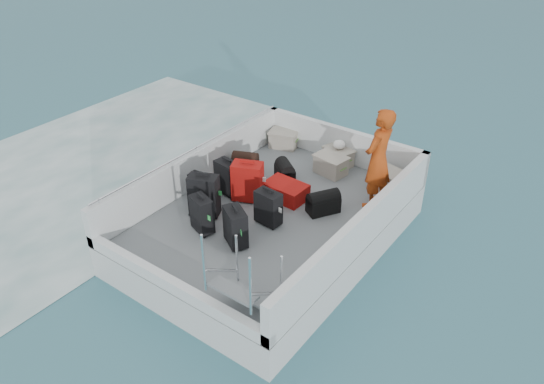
{
  "coord_description": "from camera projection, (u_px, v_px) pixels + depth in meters",
  "views": [
    {
      "loc": [
        4.54,
        -6.19,
        5.83
      ],
      "look_at": [
        -0.04,
        0.07,
        1.0
      ],
      "focal_mm": 35.0,
      "sensor_mm": 36.0,
      "label": 1
    }
  ],
  "objects": [
    {
      "name": "deck",
      "position": [
        272.0,
        213.0,
        9.27
      ],
      "size": [
        3.3,
        4.7,
        0.02
      ],
      "primitive_type": "cube",
      "color": "slate",
      "rests_on": "ferry_hull"
    },
    {
      "name": "ground",
      "position": [
        272.0,
        241.0,
        9.59
      ],
      "size": [
        160.0,
        160.0,
        0.0
      ],
      "primitive_type": "plane",
      "color": "navy",
      "rests_on": "ground"
    },
    {
      "name": "wake_foam",
      "position": [
        101.0,
        165.0,
        12.0
      ],
      "size": [
        10.0,
        10.0,
        0.0
      ],
      "primitive_type": "plane",
      "color": "white",
      "rests_on": "ground"
    },
    {
      "name": "suitcase_7",
      "position": [
        268.0,
        208.0,
        8.83
      ],
      "size": [
        0.46,
        0.29,
        0.62
      ],
      "primitive_type": "cube",
      "rotation": [
        0.0,
        0.0,
        -0.08
      ],
      "color": "black",
      "rests_on": "deck"
    },
    {
      "name": "suitcase_5",
      "position": [
        248.0,
        182.0,
        9.44
      ],
      "size": [
        0.62,
        0.51,
        0.73
      ],
      "primitive_type": "cube",
      "rotation": [
        0.0,
        0.0,
        0.41
      ],
      "color": "#B3100D",
      "rests_on": "deck"
    },
    {
      "name": "passenger",
      "position": [
        378.0,
        159.0,
        9.02
      ],
      "size": [
        0.49,
        0.71,
        1.83
      ],
      "primitive_type": "imported",
      "rotation": [
        0.0,
        0.0,
        -1.65
      ],
      "color": "#ED5316",
      "rests_on": "deck"
    },
    {
      "name": "duffel_0",
      "position": [
        245.0,
        164.0,
        10.43
      ],
      "size": [
        0.57,
        0.47,
        0.32
      ],
      "primitive_type": null,
      "rotation": [
        0.0,
        0.0,
        0.39
      ],
      "color": "black",
      "rests_on": "deck"
    },
    {
      "name": "suitcase_3",
      "position": [
        202.0,
        215.0,
        8.65
      ],
      "size": [
        0.47,
        0.37,
        0.64
      ],
      "primitive_type": "cube",
      "rotation": [
        0.0,
        0.0,
        -0.33
      ],
      "color": "black",
      "rests_on": "deck"
    },
    {
      "name": "crate_2",
      "position": [
        338.0,
        157.0,
        10.66
      ],
      "size": [
        0.64,
        0.53,
        0.33
      ],
      "primitive_type": "cube",
      "rotation": [
        0.0,
        0.0,
        -0.3
      ],
      "color": "#A69C90",
      "rests_on": "deck"
    },
    {
      "name": "white_bag",
      "position": [
        339.0,
        146.0,
        10.52
      ],
      "size": [
        0.24,
        0.24,
        0.18
      ],
      "primitive_type": "ellipsoid",
      "color": "white",
      "rests_on": "crate_2"
    },
    {
      "name": "suitcase_2",
      "position": [
        228.0,
        178.0,
        9.66
      ],
      "size": [
        0.48,
        0.33,
        0.65
      ],
      "primitive_type": "cube",
      "rotation": [
        0.0,
        0.0,
        -0.14
      ],
      "color": "black",
      "rests_on": "deck"
    },
    {
      "name": "suitcase_8",
      "position": [
        286.0,
        191.0,
        9.6
      ],
      "size": [
        0.77,
        0.53,
        0.3
      ],
      "primitive_type": "cube",
      "rotation": [
        0.0,
        0.0,
        1.53
      ],
      "color": "#B3100D",
      "rests_on": "deck"
    },
    {
      "name": "duffel_2",
      "position": [
        323.0,
        204.0,
        9.21
      ],
      "size": [
        0.54,
        0.63,
        0.32
      ],
      "primitive_type": null,
      "rotation": [
        0.0,
        0.0,
        1.02
      ],
      "color": "black",
      "rests_on": "deck"
    },
    {
      "name": "deck_fittings",
      "position": [
        277.0,
        210.0,
        8.68
      ],
      "size": [
        3.6,
        5.0,
        0.9
      ],
      "color": "silver",
      "rests_on": "deck"
    },
    {
      "name": "yellow_bag",
      "position": [
        397.0,
        186.0,
        9.82
      ],
      "size": [
        0.28,
        0.26,
        0.22
      ],
      "primitive_type": "ellipsoid",
      "color": "gold",
      "rests_on": "deck"
    },
    {
      "name": "suitcase_6",
      "position": [
        235.0,
        227.0,
        8.35
      ],
      "size": [
        0.54,
        0.47,
        0.64
      ],
      "primitive_type": "cube",
      "rotation": [
        0.0,
        0.0,
        -0.54
      ],
      "color": "black",
      "rests_on": "deck"
    },
    {
      "name": "crate_1",
      "position": [
        331.0,
        165.0,
        10.35
      ],
      "size": [
        0.64,
        0.49,
        0.35
      ],
      "primitive_type": "cube",
      "rotation": [
        0.0,
        0.0,
        -0.16
      ],
      "color": "#A69C90",
      "rests_on": "deck"
    },
    {
      "name": "crate_3",
      "position": [
        389.0,
        181.0,
        9.83
      ],
      "size": [
        0.67,
        0.53,
        0.36
      ],
      "primitive_type": "cube",
      "rotation": [
        0.0,
        0.0,
        -0.23
      ],
      "color": "#A69C90",
      "rests_on": "deck"
    },
    {
      "name": "suitcase_0",
      "position": [
        204.0,
        196.0,
        9.01
      ],
      "size": [
        0.57,
        0.46,
        0.77
      ],
      "primitive_type": "cube",
      "rotation": [
        0.0,
        0.0,
        0.41
      ],
      "color": "black",
      "rests_on": "deck"
    },
    {
      "name": "ferry_hull",
      "position": [
        272.0,
        228.0,
        9.44
      ],
      "size": [
        3.6,
        5.0,
        0.6
      ],
      "primitive_type": "cube",
      "color": "silver",
      "rests_on": "ground"
    },
    {
      "name": "suitcase_1",
      "position": [
        200.0,
        188.0,
        9.45
      ],
      "size": [
        0.38,
        0.25,
        0.55
      ],
      "primitive_type": "cube",
      "rotation": [
        0.0,
        0.0,
        0.11
      ],
      "color": "black",
      "rests_on": "deck"
    },
    {
      "name": "duffel_1",
      "position": [
        285.0,
        173.0,
        10.13
      ],
      "size": [
        0.54,
        0.51,
        0.32
      ],
      "primitive_type": null,
      "rotation": [
        0.0,
        0.0,
        -0.65
      ],
      "color": "black",
      "rests_on": "deck"
    },
    {
      "name": "crate_0",
      "position": [
        284.0,
        140.0,
        11.33
      ],
      "size": [
        0.64,
        0.52,
        0.34
      ],
      "primitive_type": "cube",
      "rotation": [
        0.0,
        0.0,
        0.28
      ],
      "color": "#A69C90",
      "rests_on": "deck"
    }
  ]
}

